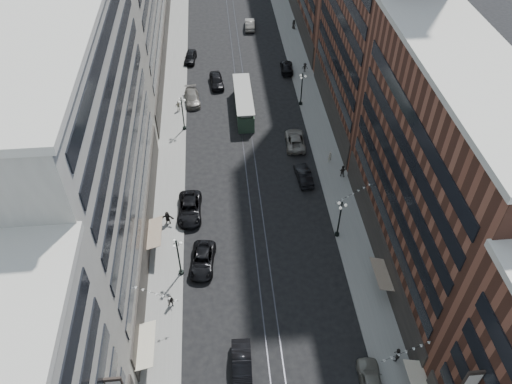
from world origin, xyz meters
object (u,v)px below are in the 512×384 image
object	(u,v)px
car_2	(202,260)
car_7	(190,209)
lamppost_sw_far	(179,256)
pedestrian_9	(305,67)
streetcar	(244,103)
pedestrian_extra_1	(397,355)
lamppost_se_mid	(302,88)
car_5	(242,366)
pedestrian_7	(342,171)
pedestrian_5	(167,218)
lamppost_se_far	(340,218)
car_11	(295,140)
pedestrian_6	(178,106)
lamppost_sw_mid	(183,112)
car_12	(287,67)
car_8	(192,98)
pedestrian_2	(171,301)
car_9	(190,57)
pedestrian_extra_0	(294,24)
car_14	(250,24)
car_13	(216,81)
car_10	(304,175)
pedestrian_8	(330,157)
car_4	(371,382)

from	to	relation	value
car_2	car_7	size ratio (longest dim) A/B	0.91
lamppost_sw_far	pedestrian_9	world-z (taller)	lamppost_sw_far
streetcar	pedestrian_extra_1	world-z (taller)	streetcar
lamppost_se_mid	car_2	size ratio (longest dim) A/B	0.98
car_5	pedestrian_7	world-z (taller)	pedestrian_7
lamppost_se_mid	pedestrian_5	world-z (taller)	lamppost_se_mid
car_5	lamppost_se_far	bearing A→B (deg)	53.48
car_11	pedestrian_6	world-z (taller)	pedestrian_6
lamppost_sw_mid	pedestrian_7	world-z (taller)	lamppost_sw_mid
car_12	pedestrian_6	world-z (taller)	pedestrian_6
car_8	pedestrian_2	bearing A→B (deg)	-98.82
lamppost_sw_mid	car_9	world-z (taller)	lamppost_sw_mid
streetcar	pedestrian_extra_0	distance (m)	30.14
lamppost_sw_far	car_11	bearing A→B (deg)	53.88
car_11	car_14	world-z (taller)	car_14
lamppost_se_far	lamppost_se_mid	size ratio (longest dim) A/B	1.00
streetcar	pedestrian_5	distance (m)	25.68
lamppost_se_mid	pedestrian_7	bearing A→B (deg)	-80.76
car_13	pedestrian_5	world-z (taller)	pedestrian_5
pedestrian_9	pedestrian_extra_0	world-z (taller)	pedestrian_extra_0
car_7	car_14	bearing A→B (deg)	78.52
car_5	pedestrian_6	world-z (taller)	pedestrian_6
car_12	pedestrian_9	world-z (taller)	pedestrian_9
car_10	pedestrian_8	world-z (taller)	pedestrian_8
car_13	pedestrian_8	bearing A→B (deg)	-60.46
car_13	car_2	bearing A→B (deg)	-99.36
car_8	pedestrian_6	size ratio (longest dim) A/B	3.27
car_8	car_10	distance (m)	24.99
lamppost_se_mid	car_12	world-z (taller)	lamppost_se_mid
car_8	car_14	world-z (taller)	car_14
car_8	car_11	xyz separation A→B (m)	(14.82, -12.49, 0.01)
pedestrian_2	car_7	world-z (taller)	pedestrian_2
car_5	pedestrian_9	xyz separation A→B (m)	(14.73, 53.80, 0.11)
lamppost_sw_mid	pedestrian_6	size ratio (longest dim) A/B	3.27
car_8	car_14	distance (m)	27.90
pedestrian_9	car_9	bearing A→B (deg)	159.03
car_7	car_4	bearing A→B (deg)	-53.62
car_5	pedestrian_9	world-z (taller)	pedestrian_9
car_10	pedestrian_extra_1	xyz separation A→B (m)	(4.66, -26.52, 0.23)
car_10	car_13	distance (m)	27.06
car_4	pedestrian_2	xyz separation A→B (m)	(-18.53, 10.38, 0.10)
car_5	pedestrian_7	xyz separation A→B (m)	(15.34, 26.32, 0.15)
car_10	car_12	bearing A→B (deg)	-97.60
car_4	car_13	distance (m)	55.10
lamppost_se_mid	pedestrian_9	world-z (taller)	lamppost_se_mid
car_13	pedestrian_extra_1	bearing A→B (deg)	-78.38
car_10	pedestrian_7	size ratio (longest dim) A/B	2.80
car_8	pedestrian_6	xyz separation A→B (m)	(-2.12, -2.42, 0.19)
lamppost_se_mid	car_11	world-z (taller)	lamppost_se_mid
car_10	car_11	bearing A→B (deg)	-94.38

